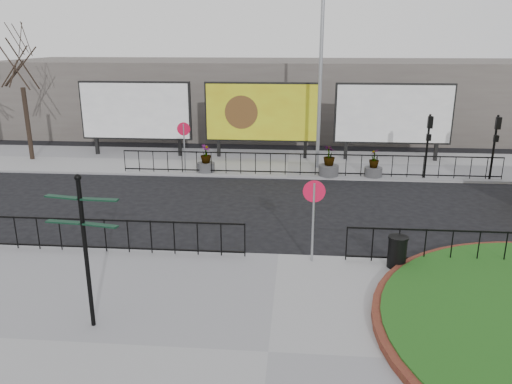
# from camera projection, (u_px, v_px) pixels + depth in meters

# --- Properties ---
(ground) EXTENTS (90.00, 90.00, 0.00)m
(ground) POSITION_uv_depth(u_px,v_px,m) (278.00, 258.00, 15.26)
(ground) COLOR black
(ground) RESTS_ON ground
(pavement_near) EXTENTS (30.00, 10.00, 0.12)m
(pavement_near) POSITION_uv_depth(u_px,v_px,m) (268.00, 354.00, 10.48)
(pavement_near) COLOR gray
(pavement_near) RESTS_ON ground
(pavement_far) EXTENTS (44.00, 6.00, 0.12)m
(pavement_far) POSITION_uv_depth(u_px,v_px,m) (288.00, 163.00, 26.67)
(pavement_far) COLOR gray
(pavement_far) RESTS_ON ground
(railing_near_left) EXTENTS (10.00, 0.10, 1.10)m
(railing_near_left) POSITION_uv_depth(u_px,v_px,m) (83.00, 235.00, 15.27)
(railing_near_left) COLOR black
(railing_near_left) RESTS_ON pavement_near
(railing_near_right) EXTENTS (9.00, 0.10, 1.10)m
(railing_near_right) POSITION_uv_depth(u_px,v_px,m) (506.00, 249.00, 14.24)
(railing_near_right) COLOR black
(railing_near_right) RESTS_ON pavement_near
(railing_far) EXTENTS (18.00, 0.10, 1.10)m
(railing_far) POSITION_uv_depth(u_px,v_px,m) (308.00, 164.00, 23.83)
(railing_far) COLOR black
(railing_far) RESTS_ON pavement_far
(speed_sign_far) EXTENTS (0.64, 0.07, 2.47)m
(speed_sign_far) POSITION_uv_depth(u_px,v_px,m) (184.00, 136.00, 24.06)
(speed_sign_far) COLOR gray
(speed_sign_far) RESTS_ON pavement_far
(speed_sign_near) EXTENTS (0.64, 0.07, 2.47)m
(speed_sign_near) POSITION_uv_depth(u_px,v_px,m) (314.00, 203.00, 14.23)
(speed_sign_near) COLOR gray
(speed_sign_near) RESTS_ON pavement_near
(billboard_left) EXTENTS (6.20, 0.31, 4.10)m
(billboard_left) POSITION_uv_depth(u_px,v_px,m) (136.00, 111.00, 27.55)
(billboard_left) COLOR black
(billboard_left) RESTS_ON pavement_far
(billboard_mid) EXTENTS (6.20, 0.31, 4.10)m
(billboard_mid) POSITION_uv_depth(u_px,v_px,m) (262.00, 113.00, 26.97)
(billboard_mid) COLOR black
(billboard_mid) RESTS_ON pavement_far
(billboard_right) EXTENTS (6.20, 0.31, 4.10)m
(billboard_right) POSITION_uv_depth(u_px,v_px,m) (393.00, 114.00, 26.40)
(billboard_right) COLOR black
(billboard_right) RESTS_ON pavement_far
(lamp_post) EXTENTS (0.74, 0.18, 9.23)m
(lamp_post) POSITION_uv_depth(u_px,v_px,m) (321.00, 73.00, 24.19)
(lamp_post) COLOR gray
(lamp_post) RESTS_ON pavement_far
(signal_pole_a) EXTENTS (0.22, 0.26, 3.00)m
(signal_pole_a) POSITION_uv_depth(u_px,v_px,m) (428.00, 137.00, 23.00)
(signal_pole_a) COLOR black
(signal_pole_a) RESTS_ON pavement_far
(signal_pole_b) EXTENTS (0.22, 0.26, 3.00)m
(signal_pole_b) POSITION_uv_depth(u_px,v_px,m) (496.00, 138.00, 22.75)
(signal_pole_b) COLOR black
(signal_pole_b) RESTS_ON pavement_far
(tree_left) EXTENTS (2.00, 2.00, 7.00)m
(tree_left) POSITION_uv_depth(u_px,v_px,m) (24.00, 94.00, 26.30)
(tree_left) COLOR #2D2119
(tree_left) RESTS_ON pavement_far
(building_backdrop) EXTENTS (40.00, 10.00, 5.00)m
(building_backdrop) POSITION_uv_depth(u_px,v_px,m) (292.00, 96.00, 35.48)
(building_backdrop) COLOR #5F5953
(building_backdrop) RESTS_ON ground
(fingerpost_sign) EXTENTS (1.68, 0.46, 3.59)m
(fingerpost_sign) POSITION_uv_depth(u_px,v_px,m) (84.00, 237.00, 10.82)
(fingerpost_sign) COLOR black
(fingerpost_sign) RESTS_ON pavement_near
(litter_bin) EXTENTS (0.57, 0.57, 0.94)m
(litter_bin) POSITION_uv_depth(u_px,v_px,m) (397.00, 252.00, 14.23)
(litter_bin) COLOR black
(litter_bin) RESTS_ON pavement_near
(planter_a) EXTENTS (0.86, 0.86, 1.35)m
(planter_a) POSITION_uv_depth(u_px,v_px,m) (206.00, 162.00, 24.55)
(planter_a) COLOR #4C4C4F
(planter_a) RESTS_ON pavement_far
(planter_b) EXTENTS (0.96, 0.96, 1.47)m
(planter_b) POSITION_uv_depth(u_px,v_px,m) (329.00, 165.00, 23.85)
(planter_b) COLOR #4C4C4F
(planter_b) RESTS_ON pavement_far
(planter_c) EXTENTS (0.84, 0.84, 1.32)m
(planter_c) POSITION_uv_depth(u_px,v_px,m) (374.00, 166.00, 23.69)
(planter_c) COLOR #4C4C4F
(planter_c) RESTS_ON pavement_far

